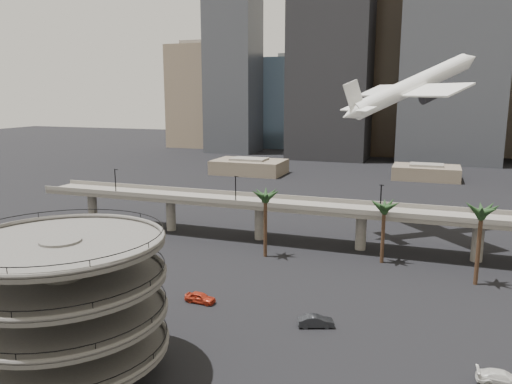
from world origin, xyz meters
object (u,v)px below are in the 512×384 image
(airborne_jet, at_px, (412,87))
(overpass, at_px, (309,210))
(parking_ramp, at_px, (65,296))
(car_c, at_px, (503,378))
(car_a, at_px, (200,298))
(car_b, at_px, (316,321))

(airborne_jet, bearing_deg, overpass, -179.14)
(parking_ramp, relative_size, car_c, 4.08)
(car_a, bearing_deg, parking_ramp, 171.91)
(car_b, bearing_deg, car_c, -127.33)
(parking_ramp, xyz_separation_m, car_a, (4.63, 23.69, -9.01))
(car_a, xyz_separation_m, car_c, (41.04, -8.78, -0.03))
(overpass, height_order, car_c, overpass)
(airborne_jet, xyz_separation_m, car_a, (-26.91, -51.30, -32.15))
(airborne_jet, relative_size, car_b, 5.89)
(airborne_jet, relative_size, car_c, 5.42)
(overpass, relative_size, car_c, 23.90)
(overpass, relative_size, airborne_jet, 4.41)
(car_a, xyz_separation_m, car_b, (18.56, -1.98, 0.00))
(car_a, height_order, car_b, car_b)
(car_a, bearing_deg, car_b, -93.13)
(overpass, xyz_separation_m, car_b, (10.18, -37.29, -6.52))
(car_c, bearing_deg, car_a, 75.42)
(parking_ramp, bearing_deg, airborne_jet, 67.19)
(overpass, distance_m, car_c, 55.27)
(overpass, bearing_deg, car_a, -103.34)
(parking_ramp, distance_m, overpass, 60.46)
(overpass, bearing_deg, parking_ramp, -102.43)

